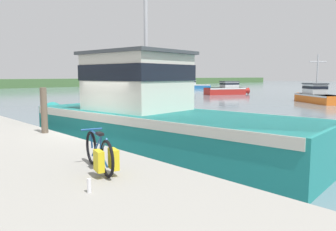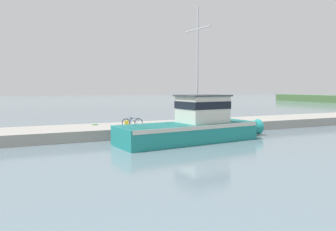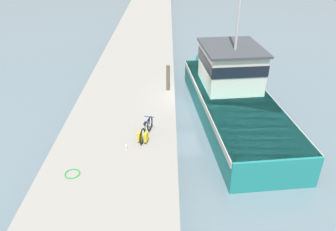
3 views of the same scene
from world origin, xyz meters
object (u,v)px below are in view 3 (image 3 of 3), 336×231
at_px(mooring_post, 167,78).
at_px(water_bottle_on_curb, 125,147).
at_px(fishing_boat_main, 231,93).
at_px(bicycle_touring, 144,132).

xyz_separation_m(mooring_post, water_bottle_on_curb, (-1.74, -5.92, -0.63)).
height_order(fishing_boat_main, water_bottle_on_curb, fishing_boat_main).
bearing_deg(fishing_boat_main, bicycle_touring, -146.21).
relative_size(bicycle_touring, mooring_post, 1.16).
height_order(mooring_post, water_bottle_on_curb, mooring_post).
bearing_deg(fishing_boat_main, water_bottle_on_curb, -144.80).
relative_size(fishing_boat_main, water_bottle_on_curb, 57.25).
height_order(fishing_boat_main, bicycle_touring, fishing_boat_main).
bearing_deg(water_bottle_on_curb, fishing_boat_main, 41.50).
bearing_deg(bicycle_touring, water_bottle_on_curb, -116.72).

